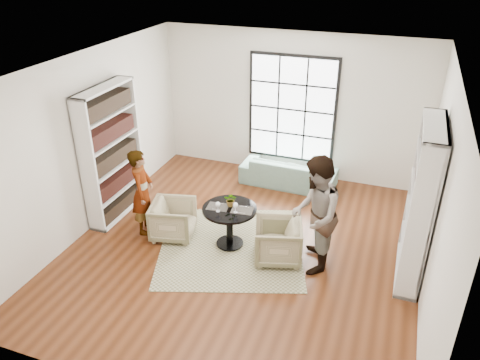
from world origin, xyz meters
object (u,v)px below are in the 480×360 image
at_px(sofa, 289,172).
at_px(person_left, 142,192).
at_px(person_right, 315,215).
at_px(pedestal_table, 230,218).
at_px(armchair_right, 278,241).
at_px(flower_centerpiece, 231,200).
at_px(wine_glass_right, 235,205).
at_px(wine_glass_left, 218,205).
at_px(armchair_left, 173,220).

xyz_separation_m(sofa, person_left, (-1.91, -2.50, 0.48)).
bearing_deg(person_right, pedestal_table, -103.57).
relative_size(pedestal_table, armchair_right, 1.21).
xyz_separation_m(person_left, person_right, (2.94, -0.02, 0.17)).
bearing_deg(pedestal_table, flower_centerpiece, 92.04).
xyz_separation_m(wine_glass_right, flower_centerpiece, (-0.14, 0.17, -0.02)).
bearing_deg(wine_glass_left, sofa, 78.87).
bearing_deg(armchair_left, flower_centerpiece, -94.29).
relative_size(pedestal_table, wine_glass_left, 5.16).
distance_m(wine_glass_right, flower_centerpiece, 0.22).
bearing_deg(pedestal_table, wine_glass_left, -131.57).
bearing_deg(person_left, pedestal_table, -104.49).
relative_size(armchair_left, person_left, 0.47).
xyz_separation_m(person_right, wine_glass_left, (-1.53, -0.05, -0.10)).
distance_m(armchair_left, person_left, 0.70).
distance_m(wine_glass_left, wine_glass_right, 0.28).
relative_size(wine_glass_left, wine_glass_right, 0.95).
height_order(pedestal_table, wine_glass_right, wine_glass_right).
height_order(sofa, armchair_right, armchair_right).
relative_size(armchair_right, person_left, 0.48).
bearing_deg(pedestal_table, sofa, 81.30).
relative_size(pedestal_table, person_right, 0.48).
xyz_separation_m(armchair_left, person_left, (-0.55, 0.00, 0.44)).
relative_size(person_left, wine_glass_right, 8.41).
height_order(pedestal_table, flower_centerpiece, flower_centerpiece).
bearing_deg(sofa, armchair_right, 102.46).
height_order(person_right, wine_glass_right, person_right).
height_order(armchair_left, wine_glass_right, wine_glass_right).
bearing_deg(sofa, pedestal_table, 83.10).
bearing_deg(sofa, person_right, 113.92).
height_order(sofa, person_left, person_left).
bearing_deg(flower_centerpiece, person_left, -174.15).
relative_size(person_right, wine_glass_right, 10.25).
distance_m(sofa, flower_centerpiece, 2.43).
bearing_deg(wine_glass_right, sofa, 84.68).
bearing_deg(person_left, wine_glass_right, -107.87).
bearing_deg(pedestal_table, wine_glass_right, -33.97).
bearing_deg(wine_glass_right, armchair_right, -0.83).
bearing_deg(armchair_right, sofa, 174.53).
bearing_deg(wine_glass_right, person_right, -0.47).
xyz_separation_m(armchair_right, person_left, (-2.39, 0.02, 0.43)).
distance_m(armchair_left, flower_centerpiece, 1.12).
distance_m(person_left, person_right, 2.94).
distance_m(person_left, wine_glass_left, 1.41).
bearing_deg(person_left, person_right, -107.88).
bearing_deg(armchair_right, flower_centerpiece, -118.20).
height_order(pedestal_table, person_left, person_left).
distance_m(person_left, flower_centerpiece, 1.55).
bearing_deg(armchair_right, wine_glass_right, -106.95).
relative_size(sofa, wine_glass_right, 10.67).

